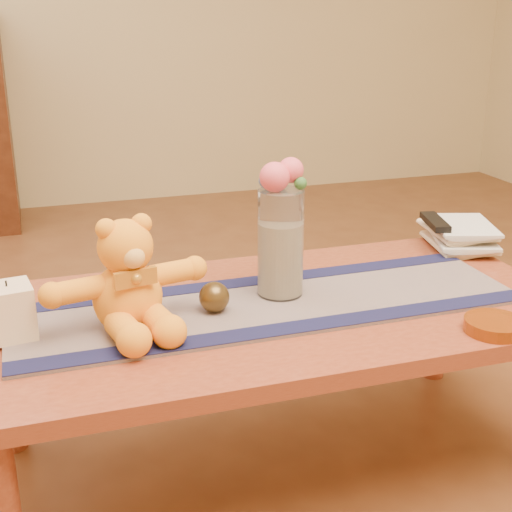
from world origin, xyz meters
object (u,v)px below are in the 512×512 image
object	(u,v)px
glass_vase	(281,243)
tv_remote	(435,222)
pillar_candle	(10,311)
bronze_ball	(214,297)
amber_dish	(494,326)
teddy_bear	(126,275)
book_bottom	(432,245)

from	to	relation	value
glass_vase	tv_remote	distance (m)	0.58
pillar_candle	bronze_ball	size ratio (longest dim) A/B	1.62
tv_remote	amber_dish	xyz separation A→B (m)	(-0.16, -0.52, -0.07)
teddy_bear	bronze_ball	world-z (taller)	teddy_bear
pillar_candle	tv_remote	world-z (taller)	pillar_candle
tv_remote	glass_vase	bearing A→B (deg)	-146.22
book_bottom	teddy_bear	bearing A→B (deg)	-152.47
tv_remote	book_bottom	bearing A→B (deg)	90.00
tv_remote	pillar_candle	bearing A→B (deg)	-154.20
pillar_candle	teddy_bear	bearing A→B (deg)	-4.96
book_bottom	glass_vase	bearing A→B (deg)	-148.40
tv_remote	amber_dish	distance (m)	0.55
book_bottom	tv_remote	xyz separation A→B (m)	(-0.00, -0.01, 0.07)
book_bottom	tv_remote	world-z (taller)	tv_remote
teddy_bear	pillar_candle	bearing A→B (deg)	163.37
tv_remote	amber_dish	world-z (taller)	tv_remote
glass_vase	book_bottom	world-z (taller)	glass_vase
pillar_candle	glass_vase	size ratio (longest dim) A/B	0.44
glass_vase	pillar_candle	bearing A→B (deg)	-175.81
teddy_bear	tv_remote	bearing A→B (deg)	4.07
book_bottom	amber_dish	size ratio (longest dim) A/B	1.69
pillar_candle	glass_vase	xyz separation A→B (m)	(0.62, 0.05, 0.07)
pillar_candle	book_bottom	distance (m)	1.19
pillar_candle	tv_remote	xyz separation A→B (m)	(1.16, 0.24, 0.02)
teddy_bear	glass_vase	xyz separation A→B (m)	(0.38, 0.07, 0.01)
teddy_bear	pillar_candle	world-z (taller)	teddy_bear
teddy_bear	book_bottom	xyz separation A→B (m)	(0.92, 0.27, -0.12)
teddy_bear	amber_dish	bearing A→B (deg)	-30.81
bronze_ball	book_bottom	distance (m)	0.77
glass_vase	tv_remote	world-z (taller)	glass_vase
teddy_bear	book_bottom	world-z (taller)	teddy_bear
tv_remote	amber_dish	bearing A→B (deg)	-93.02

